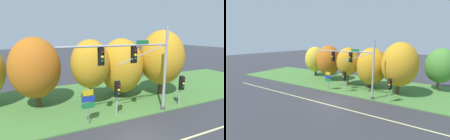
{
  "view_description": "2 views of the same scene",
  "coord_description": "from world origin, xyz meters",
  "views": [
    {
      "loc": [
        -5.95,
        -8.55,
        6.71
      ],
      "look_at": [
        -0.24,
        4.24,
        3.79
      ],
      "focal_mm": 28.0,
      "sensor_mm": 36.0,
      "label": 1
    },
    {
      "loc": [
        9.53,
        -14.5,
        7.18
      ],
      "look_at": [
        -1.42,
        3.86,
        3.07
      ],
      "focal_mm": 24.0,
      "sensor_mm": 36.0,
      "label": 2
    }
  ],
  "objects": [
    {
      "name": "grass_verge",
      "position": [
        0.0,
        8.25,
        0.05
      ],
      "size": [
        48.0,
        11.5,
        0.1
      ],
      "primitive_type": "cube",
      "color": "#477A38",
      "rests_on": "ground"
    },
    {
      "name": "tree_right_far",
      "position": [
        11.29,
        11.04,
        3.75
      ],
      "size": [
        3.98,
        3.98,
        6.15
      ],
      "color": "brown",
      "rests_on": "grass_verge"
    },
    {
      "name": "tree_mid_verge",
      "position": [
        2.32,
        7.54,
        3.39
      ],
      "size": [
        4.58,
        4.58,
        6.16
      ],
      "color": "#423021",
      "rests_on": "grass_verge"
    },
    {
      "name": "pedestrian_signal_near_kerb",
      "position": [
        6.13,
        2.85,
        2.14
      ],
      "size": [
        0.46,
        0.55,
        2.87
      ],
      "color": "#9EA0A5",
      "rests_on": "grass_verge"
    },
    {
      "name": "tree_tall_centre",
      "position": [
        6.53,
        6.29,
        4.18
      ],
      "size": [
        4.66,
        4.66,
        7.01
      ],
      "color": "#423021",
      "rests_on": "grass_verge"
    },
    {
      "name": "pedestrian_signal_further_along",
      "position": [
        -0.13,
        3.36,
        2.21
      ],
      "size": [
        0.46,
        0.55,
        2.95
      ],
      "color": "#9EA0A5",
      "rests_on": "grass_verge"
    },
    {
      "name": "traffic_signal_mast",
      "position": [
        1.62,
        2.87,
        4.51
      ],
      "size": [
        9.04,
        0.49,
        7.24
      ],
      "color": "#9EA0A5",
      "rests_on": "grass_verge"
    },
    {
      "name": "ground_plane",
      "position": [
        0.0,
        0.0,
        0.0
      ],
      "size": [
        160.0,
        160.0,
        0.0
      ],
      "primitive_type": "plane",
      "color": "#333338"
    },
    {
      "name": "tree_behind_signpost",
      "position": [
        -1.31,
        6.71,
        3.96
      ],
      "size": [
        3.61,
        3.61,
        6.13
      ],
      "color": "#4C3823",
      "rests_on": "grass_verge"
    },
    {
      "name": "route_sign_post",
      "position": [
        -2.65,
        3.06,
        1.85
      ],
      "size": [
        0.99,
        0.08,
        2.74
      ],
      "color": "slate",
      "rests_on": "grass_verge"
    },
    {
      "name": "tree_left_of_mast",
      "position": [
        -5.97,
        8.1,
        3.71
      ],
      "size": [
        4.38,
        4.38,
        6.36
      ],
      "color": "#4C3823",
      "rests_on": "grass_verge"
    }
  ]
}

